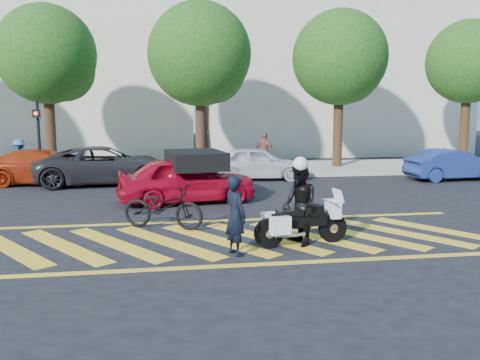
{
  "coord_description": "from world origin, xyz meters",
  "views": [
    {
      "loc": [
        -1.81,
        -11.05,
        2.99
      ],
      "look_at": [
        0.25,
        2.05,
        1.05
      ],
      "focal_mm": 38.0,
      "sensor_mm": 36.0,
      "label": 1
    }
  ],
  "objects": [
    {
      "name": "pedestrian_right",
      "position": [
        2.69,
        10.63,
        1.0
      ],
      "size": [
        1.01,
        0.98,
        1.7
      ],
      "primitive_type": "imported",
      "rotation": [
        0.0,
        0.0,
        2.39
      ],
      "color": "#924B42",
      "rests_on": "sidewalk"
    },
    {
      "name": "sidewalk",
      "position": [
        0.0,
        12.0,
        0.07
      ],
      "size": [
        60.0,
        5.0,
        0.15
      ],
      "primitive_type": "cube",
      "color": "#9E998E",
      "rests_on": "ground"
    },
    {
      "name": "crosswalk",
      "position": [
        -0.04,
        0.0,
        0.0
      ],
      "size": [
        12.33,
        4.0,
        0.01
      ],
      "color": "yellow",
      "rests_on": "ground"
    },
    {
      "name": "police_motorcycle",
      "position": [
        1.13,
        -0.69,
        0.51
      ],
      "size": [
        2.14,
        0.8,
        0.95
      ],
      "rotation": [
        0.0,
        0.0,
        0.16
      ],
      "color": "black",
      "rests_on": "ground"
    },
    {
      "name": "parked_left",
      "position": [
        -6.2,
        9.2,
        0.67
      ],
      "size": [
        4.73,
        2.24,
        1.33
      ],
      "primitive_type": "imported",
      "rotation": [
        0.0,
        0.0,
        1.49
      ],
      "color": "#9A2409",
      "rests_on": "ground"
    },
    {
      "name": "red_convertible",
      "position": [
        -1.03,
        4.57,
        0.72
      ],
      "size": [
        4.46,
        2.34,
        1.45
      ],
      "primitive_type": "imported",
      "rotation": [
        0.0,
        0.0,
        1.72
      ],
      "color": "#A2071B",
      "rests_on": "ground"
    },
    {
      "name": "signal_pole",
      "position": [
        -6.5,
        9.74,
        1.92
      ],
      "size": [
        0.28,
        0.43,
        3.2
      ],
      "color": "black",
      "rests_on": "ground"
    },
    {
      "name": "parked_right",
      "position": [
        9.9,
        7.8,
        0.63
      ],
      "size": [
        3.87,
        1.55,
        1.25
      ],
      "primitive_type": "imported",
      "rotation": [
        0.0,
        0.0,
        1.63
      ],
      "color": "navy",
      "rests_on": "ground"
    },
    {
      "name": "tree_center",
      "position": [
        0.13,
        12.06,
        5.1
      ],
      "size": [
        4.6,
        4.6,
        7.56
      ],
      "color": "black",
      "rests_on": "ground"
    },
    {
      "name": "building_left",
      "position": [
        -8.0,
        21.0,
        5.0
      ],
      "size": [
        16.0,
        8.0,
        10.0
      ],
      "primitive_type": "cube",
      "color": "beige",
      "rests_on": "ground"
    },
    {
      "name": "bicycle",
      "position": [
        -1.78,
        1.29,
        0.54
      ],
      "size": [
        2.19,
        1.52,
        1.09
      ],
      "primitive_type": "imported",
      "rotation": [
        0.0,
        0.0,
        1.14
      ],
      "color": "black",
      "rests_on": "ground"
    },
    {
      "name": "officer_bike",
      "position": [
        -0.35,
        -1.17,
        0.81
      ],
      "size": [
        0.6,
        0.7,
        1.62
      ],
      "primitive_type": "imported",
      "rotation": [
        0.0,
        0.0,
        2.0
      ],
      "color": "black",
      "rests_on": "ground"
    },
    {
      "name": "ground",
      "position": [
        0.0,
        0.0,
        0.0
      ],
      "size": [
        90.0,
        90.0,
        0.0
      ],
      "primitive_type": "plane",
      "color": "black",
      "rests_on": "ground"
    },
    {
      "name": "tree_right",
      "position": [
        6.63,
        12.06,
        5.05
      ],
      "size": [
        4.4,
        4.4,
        7.41
      ],
      "color": "black",
      "rests_on": "ground"
    },
    {
      "name": "tree_far_right",
      "position": [
        13.13,
        12.06,
        4.94
      ],
      "size": [
        4.0,
        4.0,
        7.1
      ],
      "color": "black",
      "rests_on": "ground"
    },
    {
      "name": "tree_left",
      "position": [
        -6.37,
        12.06,
        4.99
      ],
      "size": [
        4.2,
        4.2,
        7.26
      ],
      "color": "black",
      "rests_on": "ground"
    },
    {
      "name": "building_right",
      "position": [
        9.0,
        21.0,
        5.5
      ],
      "size": [
        16.0,
        8.0,
        11.0
      ],
      "primitive_type": "cube",
      "color": "beige",
      "rests_on": "ground"
    },
    {
      "name": "parked_mid_right",
      "position": [
        2.09,
        9.2,
        0.68
      ],
      "size": [
        4.15,
        2.09,
        1.36
      ],
      "primitive_type": "imported",
      "rotation": [
        0.0,
        0.0,
        1.44
      ],
      "color": "silver",
      "rests_on": "ground"
    },
    {
      "name": "pedestrian_left",
      "position": [
        -7.4,
        10.29,
        0.91
      ],
      "size": [
        1.11,
        1.07,
        1.52
      ],
      "primitive_type": "imported",
      "rotation": [
        0.0,
        0.0,
        3.85
      ],
      "color": "teal",
      "rests_on": "sidewalk"
    },
    {
      "name": "officer_moto",
      "position": [
        1.12,
        -0.69,
        0.89
      ],
      "size": [
        0.8,
        0.96,
        1.78
      ],
      "primitive_type": "imported",
      "rotation": [
        0.0,
        0.0,
        -1.41
      ],
      "color": "black",
      "rests_on": "ground"
    },
    {
      "name": "parked_mid_left",
      "position": [
        -3.9,
        8.87,
        0.73
      ],
      "size": [
        5.42,
        2.83,
        1.46
      ],
      "primitive_type": "imported",
      "rotation": [
        0.0,
        0.0,
        1.65
      ],
      "color": "black",
      "rests_on": "ground"
    }
  ]
}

